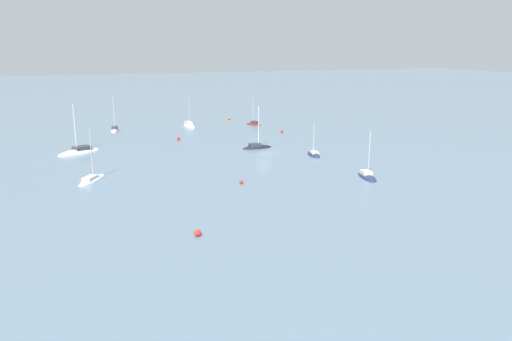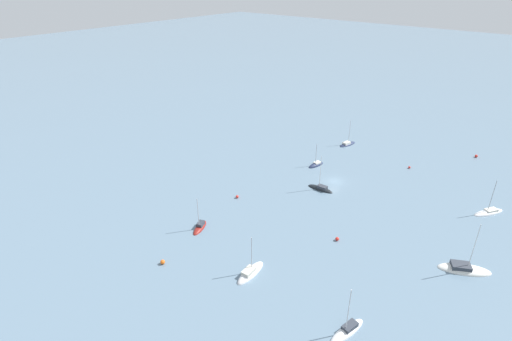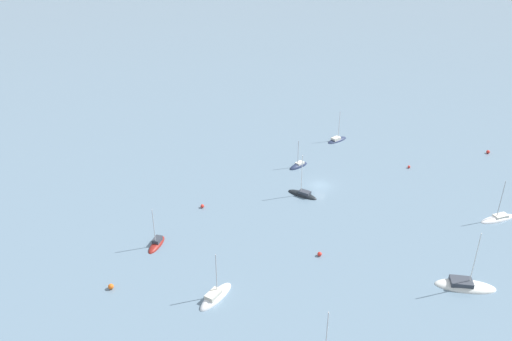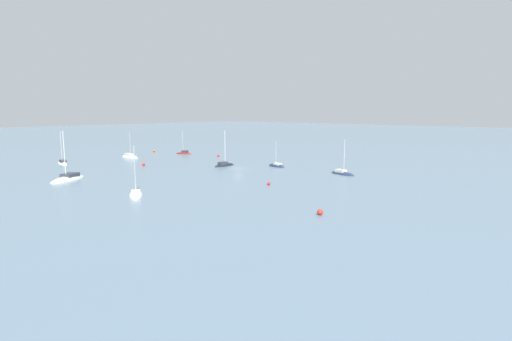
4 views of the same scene
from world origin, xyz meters
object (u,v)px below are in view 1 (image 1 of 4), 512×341
(sailboat_2, at_px, (254,124))
(mooring_buoy_2, at_px, (198,233))
(sailboat_3, at_px, (257,148))
(mooring_buoy_4, at_px, (229,118))
(sailboat_4, at_px, (115,130))
(mooring_buoy_0, at_px, (282,131))
(sailboat_0, at_px, (79,152))
(mooring_buoy_1, at_px, (178,138))
(sailboat_5, at_px, (92,180))
(sailboat_6, at_px, (314,155))
(sailboat_1, at_px, (189,126))
(mooring_buoy_3, at_px, (241,182))
(sailboat_7, at_px, (367,177))

(sailboat_2, height_order, mooring_buoy_2, sailboat_2)
(sailboat_3, relative_size, mooring_buoy_4, 11.10)
(sailboat_4, height_order, mooring_buoy_0, sailboat_4)
(sailboat_0, bearing_deg, mooring_buoy_1, 168.81)
(sailboat_5, distance_m, mooring_buoy_1, 35.86)
(sailboat_2, relative_size, sailboat_6, 1.10)
(sailboat_0, relative_size, sailboat_4, 1.16)
(sailboat_2, distance_m, sailboat_3, 31.12)
(mooring_buoy_4, bearing_deg, sailboat_5, 143.70)
(sailboat_2, bearing_deg, sailboat_6, 153.46)
(sailboat_1, bearing_deg, mooring_buoy_3, -10.57)
(sailboat_4, height_order, sailboat_5, sailboat_4)
(sailboat_5, bearing_deg, sailboat_6, -52.19)
(sailboat_5, distance_m, sailboat_6, 41.27)
(sailboat_0, xyz_separation_m, mooring_buoy_3, (-33.05, -22.25, 0.19))
(sailboat_0, distance_m, mooring_buoy_0, 47.52)
(sailboat_3, relative_size, mooring_buoy_1, 12.89)
(sailboat_2, bearing_deg, mooring_buoy_1, 98.43)
(sailboat_0, relative_size, sailboat_1, 1.26)
(sailboat_4, xyz_separation_m, sailboat_6, (-43.81, -32.79, -0.04))
(mooring_buoy_0, xyz_separation_m, mooring_buoy_3, (-40.26, 24.72, -0.04))
(sailboat_2, height_order, sailboat_4, sailboat_4)
(sailboat_2, distance_m, mooring_buoy_2, 80.26)
(sailboat_3, bearing_deg, sailboat_2, 67.38)
(mooring_buoy_2, bearing_deg, sailboat_0, 11.49)
(sailboat_4, bearing_deg, sailboat_0, 170.80)
(sailboat_0, distance_m, sailboat_2, 49.43)
(sailboat_6, xyz_separation_m, mooring_buoy_4, (51.51, 0.28, 0.35))
(sailboat_5, bearing_deg, sailboat_4, 22.38)
(sailboat_6, xyz_separation_m, mooring_buoy_3, (-14.21, 19.86, 0.23))
(mooring_buoy_4, bearing_deg, sailboat_4, 103.32)
(sailboat_0, bearing_deg, sailboat_5, 63.97)
(sailboat_2, xyz_separation_m, sailboat_5, (-43.73, 43.79, -0.06))
(sailboat_6, relative_size, sailboat_7, 0.86)
(sailboat_3, xyz_separation_m, mooring_buoy_2, (-43.24, 23.86, 0.28))
(mooring_buoy_0, distance_m, mooring_buoy_4, 25.97)
(sailboat_7, bearing_deg, sailboat_6, -166.14)
(sailboat_2, relative_size, mooring_buoy_1, 10.61)
(sailboat_0, xyz_separation_m, sailboat_1, (24.57, -28.15, -0.02))
(sailboat_3, bearing_deg, sailboat_0, 163.20)
(sailboat_6, distance_m, mooring_buoy_1, 32.93)
(sailboat_1, distance_m, mooring_buoy_4, 15.89)
(sailboat_4, distance_m, mooring_buoy_4, 33.41)
(sailboat_4, xyz_separation_m, sailboat_5, (-47.85, 8.28, -0.03))
(sailboat_1, relative_size, mooring_buoy_3, 13.72)
(sailboat_0, distance_m, sailboat_4, 26.65)
(sailboat_3, xyz_separation_m, sailboat_6, (-10.38, -7.75, -0.05))
(sailboat_6, xyz_separation_m, mooring_buoy_2, (-32.86, 31.60, 0.33))
(sailboat_0, bearing_deg, mooring_buoy_2, 72.87)
(sailboat_0, height_order, mooring_buoy_4, sailboat_0)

